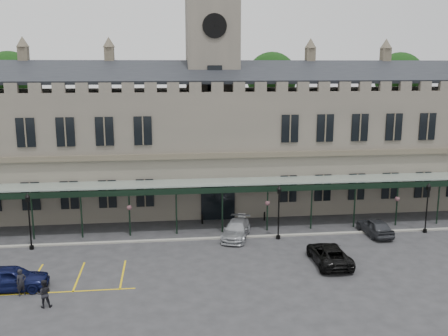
{
  "coord_description": "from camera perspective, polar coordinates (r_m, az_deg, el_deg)",
  "views": [
    {
      "loc": [
        -4.8,
        -34.39,
        14.36
      ],
      "look_at": [
        0.0,
        6.0,
        6.0
      ],
      "focal_mm": 40.0,
      "sensor_mm": 36.0,
      "label": 1
    }
  ],
  "objects": [
    {
      "name": "person_a",
      "position": [
        34.92,
        -22.16,
        -12.02
      ],
      "size": [
        0.76,
        0.69,
        1.74
      ],
      "primitive_type": "imported",
      "rotation": [
        0.0,
        0.0,
        0.57
      ],
      "color": "black",
      "rests_on": "ground"
    },
    {
      "name": "parking_markings",
      "position": [
        37.05,
        -21.05,
        -12.01
      ],
      "size": [
        16.0,
        6.0,
        0.01
      ],
      "primitive_type": null,
      "color": "gold",
      "rests_on": "ground"
    },
    {
      "name": "canopy",
      "position": [
        43.8,
        -0.23,
        -4.23
      ],
      "size": [
        50.0,
        4.1,
        4.3
      ],
      "color": "#8C9E93",
      "rests_on": "ground"
    },
    {
      "name": "lamp_post_mid",
      "position": [
        41.99,
        6.28,
        -4.5
      ],
      "size": [
        0.44,
        0.44,
        4.66
      ],
      "color": "black",
      "rests_on": "ground"
    },
    {
      "name": "car_right_a",
      "position": [
        45.23,
        16.87,
        -6.42
      ],
      "size": [
        2.03,
        4.49,
        1.5
      ],
      "primitive_type": "imported",
      "rotation": [
        0.0,
        0.0,
        3.2
      ],
      "color": "#2F3136",
      "rests_on": "ground"
    },
    {
      "name": "kerb",
      "position": [
        42.65,
        0.08,
        -7.98
      ],
      "size": [
        60.0,
        0.4,
        0.12
      ],
      "primitive_type": "cube",
      "color": "gray",
      "rests_on": "ground"
    },
    {
      "name": "bollard_right",
      "position": [
        47.45,
        4.65,
        -5.51
      ],
      "size": [
        0.15,
        0.15,
        0.84
      ],
      "primitive_type": "cylinder",
      "color": "black",
      "rests_on": "ground"
    },
    {
      "name": "car_taxi",
      "position": [
        42.64,
        1.41,
        -7.06
      ],
      "size": [
        3.41,
        5.29,
        1.43
      ],
      "primitive_type": "imported",
      "rotation": [
        0.0,
        0.0,
        -0.31
      ],
      "color": "#A1A3A9",
      "rests_on": "ground"
    },
    {
      "name": "car_van",
      "position": [
        38.11,
        11.91,
        -9.62
      ],
      "size": [
        2.44,
        5.2,
        1.44
      ],
      "primitive_type": "imported",
      "rotation": [
        0.0,
        0.0,
        3.13
      ],
      "color": "black",
      "rests_on": "ground"
    },
    {
      "name": "station_building",
      "position": [
        51.15,
        -1.31,
        2.73
      ],
      "size": [
        60.0,
        10.36,
        17.3
      ],
      "color": "#5E584E",
      "rests_on": "ground"
    },
    {
      "name": "lamp_post_right",
      "position": [
        46.81,
        22.21,
        -3.76
      ],
      "size": [
        0.42,
        0.42,
        4.47
      ],
      "color": "black",
      "rests_on": "ground"
    },
    {
      "name": "ground",
      "position": [
        37.58,
        1.1,
        -10.85
      ],
      "size": [
        140.0,
        140.0,
        0.0
      ],
      "primitive_type": "plane",
      "color": "#2A2A2C"
    },
    {
      "name": "lamp_post_left",
      "position": [
        42.29,
        -21.38,
        -5.16
      ],
      "size": [
        0.44,
        0.44,
        4.62
      ],
      "color": "black",
      "rests_on": "ground"
    },
    {
      "name": "tree_behind_right",
      "position": [
        66.03,
        19.37,
        9.63
      ],
      "size": [
        6.0,
        6.0,
        16.0
      ],
      "color": "#332314",
      "rests_on": "ground"
    },
    {
      "name": "bollard_left",
      "position": [
        46.38,
        -2.5,
        -5.85
      ],
      "size": [
        0.16,
        0.16,
        0.89
      ],
      "primitive_type": "cylinder",
      "color": "black",
      "rests_on": "ground"
    },
    {
      "name": "sign_board",
      "position": [
        45.66,
        2.04,
        -5.94
      ],
      "size": [
        0.71,
        0.14,
        1.21
      ],
      "rotation": [
        0.0,
        0.0,
        -0.13
      ],
      "color": "black",
      "rests_on": "ground"
    },
    {
      "name": "person_b",
      "position": [
        32.86,
        -19.87,
        -13.35
      ],
      "size": [
        0.95,
        0.8,
        1.75
      ],
      "primitive_type": "imported",
      "rotation": [
        0.0,
        0.0,
        3.31
      ],
      "color": "black",
      "rests_on": "ground"
    },
    {
      "name": "car_left_a",
      "position": [
        36.0,
        -23.16,
        -11.49
      ],
      "size": [
        4.76,
        1.95,
        1.62
      ],
      "primitive_type": "imported",
      "rotation": [
        0.0,
        0.0,
        1.56
      ],
      "color": "#0D133C",
      "rests_on": "ground"
    },
    {
      "name": "tree_behind_mid",
      "position": [
        60.78,
        5.47,
        10.11
      ],
      "size": [
        6.0,
        6.0,
        16.0
      ],
      "color": "#332314",
      "rests_on": "ground"
    },
    {
      "name": "clock_tower",
      "position": [
        50.63,
        -1.36,
        10.2
      ],
      "size": [
        5.6,
        5.6,
        24.8
      ],
      "color": "#5E584E",
      "rests_on": "ground"
    },
    {
      "name": "tree_behind_left",
      "position": [
        61.85,
        -23.24,
        9.26
      ],
      "size": [
        6.0,
        6.0,
        16.0
      ],
      "color": "#332314",
      "rests_on": "ground"
    }
  ]
}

